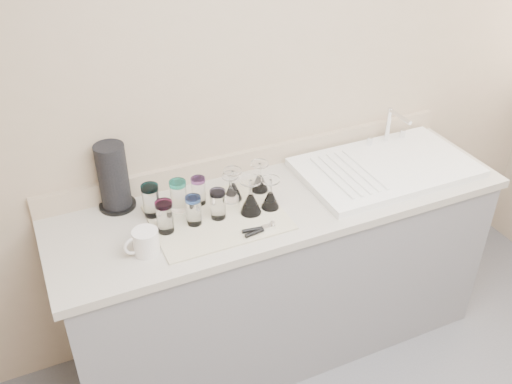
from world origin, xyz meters
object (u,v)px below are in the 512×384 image
tumbler_blue (194,210)px  goblet_extra (231,192)px  goblet_front_left (251,201)px  paper_towel_roll (113,178)px  tumbler_cyan (179,196)px  tumbler_lavender (218,204)px  tumbler_purple (199,190)px  white_mug (145,242)px  tumbler_magenta (165,217)px  can_opener (259,230)px  tumbler_teal (151,200)px  goblet_front_right (270,198)px  sink_unit (386,167)px  goblet_back_left (233,189)px  goblet_back_right (260,181)px

tumbler_blue → goblet_extra: bearing=25.1°
goblet_front_left → paper_towel_roll: paper_towel_roll is taller
tumbler_cyan → tumbler_lavender: size_ratio=1.09×
tumbler_purple → white_mug: (-0.30, -0.23, -0.02)m
tumbler_blue → paper_towel_roll: paper_towel_roll is taller
tumbler_magenta → can_opener: tumbler_magenta is taller
tumbler_magenta → can_opener: size_ratio=1.02×
tumbler_teal → tumbler_cyan: 0.12m
goblet_front_left → goblet_front_right: size_ratio=1.16×
sink_unit → goblet_front_left: size_ratio=5.00×
goblet_extra → sink_unit: bearing=-4.5°
tumbler_teal → can_opener: size_ratio=1.06×
tumbler_lavender → white_mug: size_ratio=0.91×
goblet_extra → tumbler_magenta: bearing=-163.5°
sink_unit → goblet_back_left: 0.76m
tumbler_teal → tumbler_magenta: tumbler_teal is taller
tumbler_teal → goblet_extra: (0.34, -0.04, -0.03)m
goblet_extra → tumbler_cyan: bearing=174.3°
goblet_front_left → sink_unit: bearing=4.6°
goblet_back_right → white_mug: size_ratio=0.97×
tumbler_blue → can_opener: (0.22, -0.16, -0.06)m
goblet_extra → can_opener: (0.02, -0.26, -0.03)m
tumbler_lavender → goblet_back_right: bearing=25.7°
goblet_front_left → tumbler_purple: bearing=138.1°
goblet_front_left → tumbler_magenta: bearing=176.4°
tumbler_lavender → paper_towel_roll: size_ratio=0.44×
can_opener → sink_unit: bearing=14.6°
sink_unit → white_mug: (-1.20, -0.13, 0.03)m
tumbler_teal → tumbler_blue: (0.14, -0.13, -0.01)m
goblet_front_left → can_opener: (-0.02, -0.14, -0.05)m
goblet_back_left → white_mug: size_ratio=1.00×
white_mug → paper_towel_roll: size_ratio=0.49×
goblet_front_right → tumbler_cyan: bearing=158.7°
goblet_back_left → white_mug: goblet_back_left is taller
white_mug → paper_towel_roll: bearing=94.6°
sink_unit → goblet_front_right: sink_unit is taller
goblet_back_right → goblet_extra: (-0.15, -0.02, -0.00)m
tumbler_magenta → goblet_extra: (0.32, 0.10, -0.03)m
tumbler_cyan → goblet_back_left: goblet_back_left is taller
tumbler_lavender → paper_towel_roll: paper_towel_roll is taller
tumbler_magenta → goblet_back_right: size_ratio=1.00×
tumbler_teal → tumbler_blue: size_ratio=1.12×
tumbler_blue → goblet_front_right: bearing=-4.1°
tumbler_teal → white_mug: bearing=-111.6°
goblet_back_left → goblet_front_left: bearing=-77.5°
tumbler_blue → goblet_back_right: goblet_back_right is taller
goblet_back_left → sink_unit: bearing=-5.2°
paper_towel_roll → tumbler_purple: bearing=-21.9°
tumbler_cyan → goblet_extra: bearing=-5.7°
can_opener → paper_towel_roll: 0.66m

